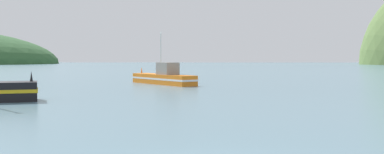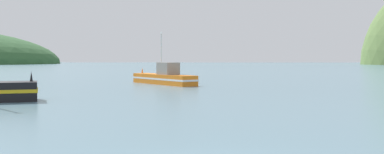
% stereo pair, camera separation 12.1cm
% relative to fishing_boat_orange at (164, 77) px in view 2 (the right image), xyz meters
% --- Properties ---
extents(fishing_boat_orange, '(7.83, 10.06, 5.69)m').
position_rel_fishing_boat_orange_xyz_m(fishing_boat_orange, '(0.00, 0.00, 0.00)').
color(fishing_boat_orange, orange).
rests_on(fishing_boat_orange, ground).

